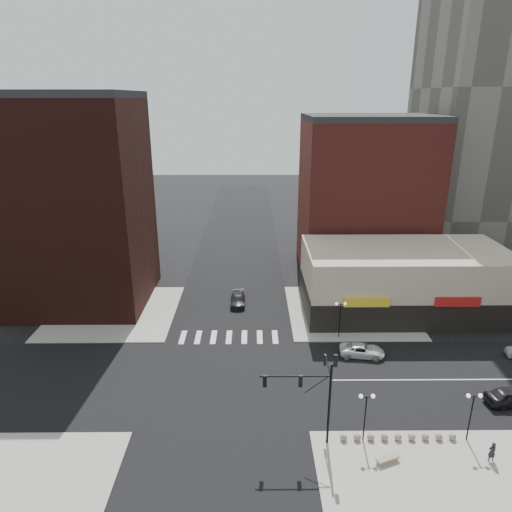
{
  "coord_description": "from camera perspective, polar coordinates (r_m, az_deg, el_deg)",
  "views": [
    {
      "loc": [
        2.55,
        -36.4,
        25.06
      ],
      "look_at": [
        2.86,
        3.92,
        11.0
      ],
      "focal_mm": 32.0,
      "sensor_mm": 36.0,
      "label": 1
    }
  ],
  "objects": [
    {
      "name": "street_lamp_se_a",
      "position": [
        36.77,
        13.6,
        -17.71
      ],
      "size": [
        1.22,
        0.32,
        4.16
      ],
      "color": "black",
      "rests_on": "sidewalk_se"
    },
    {
      "name": "white_suv",
      "position": [
        48.75,
        13.11,
        -11.41
      ],
      "size": [
        4.77,
        2.68,
        1.26
      ],
      "primitive_type": "imported",
      "rotation": [
        0.0,
        0.0,
        1.44
      ],
      "color": "silver",
      "rests_on": "ground"
    },
    {
      "name": "building_nw_low",
      "position": [
        80.7,
        -25.83,
        3.62
      ],
      "size": [
        20.0,
        18.0,
        12.0
      ],
      "primitive_type": "cube",
      "color": "#331310",
      "rests_on": "ground"
    },
    {
      "name": "dark_sedan_north",
      "position": [
        58.42,
        -2.29,
        -5.48
      ],
      "size": [
        1.87,
        4.53,
        1.31
      ],
      "primitive_type": "imported",
      "rotation": [
        0.0,
        0.0,
        0.01
      ],
      "color": "black",
      "rests_on": "ground"
    },
    {
      "name": "building_nw",
      "position": [
        60.3,
        -21.49,
        5.86
      ],
      "size": [
        16.0,
        15.0,
        25.0
      ],
      "primitive_type": "cube",
      "color": "#331310",
      "rests_on": "ground"
    },
    {
      "name": "traffic_signal",
      "position": [
        35.24,
        7.57,
        -15.74
      ],
      "size": [
        5.59,
        3.09,
        7.77
      ],
      "color": "black",
      "rests_on": "ground"
    },
    {
      "name": "road_ns",
      "position": [
        44.26,
        -3.8,
        -15.29
      ],
      "size": [
        14.0,
        200.0,
        0.02
      ],
      "primitive_type": "cube",
      "color": "black",
      "rests_on": "ground"
    },
    {
      "name": "dark_sedan_east",
      "position": [
        46.5,
        29.3,
        -15.05
      ],
      "size": [
        4.67,
        2.32,
        1.53
      ],
      "primitive_type": "imported",
      "rotation": [
        0.0,
        0.0,
        1.69
      ],
      "color": "black",
      "rests_on": "ground"
    },
    {
      "name": "sidewalk_se",
      "position": [
        36.16,
        24.25,
        -26.61
      ],
      "size": [
        18.0,
        14.0,
        0.12
      ],
      "primitive_type": "cube",
      "color": "gray",
      "rests_on": "ground"
    },
    {
      "name": "bollard_row",
      "position": [
        39.23,
        17.34,
        -20.77
      ],
      "size": [
        8.95,
        0.55,
        0.55
      ],
      "color": "gray",
      "rests_on": "sidewalk_se"
    },
    {
      "name": "sidewalk_nw",
      "position": [
        59.21,
        -17.25,
        -6.68
      ],
      "size": [
        15.0,
        15.0,
        0.12
      ],
      "primitive_type": "cube",
      "color": "gray",
      "rests_on": "ground"
    },
    {
      "name": "street_lamp_ne",
      "position": [
        50.34,
        10.5,
        -6.74
      ],
      "size": [
        1.22,
        0.32,
        4.16
      ],
      "color": "black",
      "rests_on": "sidewalk_ne"
    },
    {
      "name": "road_ew",
      "position": [
        44.26,
        -3.8,
        -15.3
      ],
      "size": [
        200.0,
        14.0,
        0.02
      ],
      "primitive_type": "cube",
      "color": "black",
      "rests_on": "ground"
    },
    {
      "name": "sidewalk_ne",
      "position": [
        57.95,
        11.59,
        -6.76
      ],
      "size": [
        15.0,
        15.0,
        0.12
      ],
      "primitive_type": "cube",
      "color": "gray",
      "rests_on": "ground"
    },
    {
      "name": "building_ne_midrise",
      "position": [
        69.36,
        13.39,
        7.01
      ],
      "size": [
        18.0,
        15.0,
        22.0
      ],
      "primitive_type": "cube",
      "color": "maroon",
      "rests_on": "ground"
    },
    {
      "name": "ground",
      "position": [
        44.26,
        -3.8,
        -15.31
      ],
      "size": [
        240.0,
        240.0,
        0.0
      ],
      "primitive_type": "plane",
      "color": "black",
      "rests_on": "ground"
    },
    {
      "name": "pedestrian",
      "position": [
        39.59,
        27.4,
        -20.88
      ],
      "size": [
        0.62,
        0.43,
        1.61
      ],
      "primitive_type": "imported",
      "rotation": [
        0.0,
        0.0,
        3.23
      ],
      "color": "black",
      "rests_on": "sidewalk_se"
    },
    {
      "name": "stone_bench",
      "position": [
        37.28,
        16.11,
        -23.22
      ],
      "size": [
        1.85,
        1.16,
        0.41
      ],
      "rotation": [
        0.0,
        0.0,
        0.38
      ],
      "color": "gray",
      "rests_on": "sidewalk_se"
    },
    {
      "name": "building_ne_row",
      "position": [
        58.78,
        17.92,
        -3.49
      ],
      "size": [
        24.2,
        12.2,
        8.0
      ],
      "color": "#BBAC95",
      "rests_on": "ground"
    },
    {
      "name": "street_lamp_se_b",
      "position": [
        39.38,
        25.46,
        -16.47
      ],
      "size": [
        1.22,
        0.32,
        4.16
      ],
      "color": "black",
      "rests_on": "sidewalk_se"
    }
  ]
}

